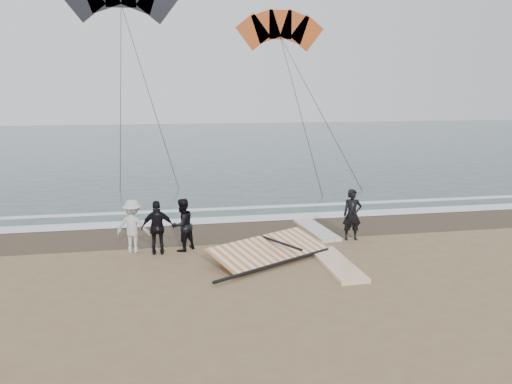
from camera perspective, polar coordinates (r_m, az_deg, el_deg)
ground at (r=12.74m, az=5.97°, el=-9.61°), size 120.00×120.00×0.00m
sea at (r=44.75m, az=-6.12°, el=5.58°), size 120.00×54.00×0.02m
wet_sand at (r=16.88m, az=1.63°, el=-4.21°), size 120.00×2.80×0.01m
foam_near at (r=18.20m, az=0.70°, el=-2.98°), size 120.00×0.90×0.01m
foam_far at (r=19.82m, az=-0.26°, el=-1.77°), size 120.00×0.45×0.01m
man_main at (r=15.77m, az=10.94°, el=-2.56°), size 0.62×0.45×1.61m
board_white at (r=13.57m, az=9.21°, el=-8.12°), size 0.79×2.69×0.11m
board_cream at (r=16.69m, az=6.88°, el=-4.31°), size 0.92×2.61×0.11m
trio_cluster at (r=14.59m, az=-11.43°, el=-3.84°), size 2.44×1.00×1.56m
sail_rig at (r=14.02m, az=1.17°, el=-6.72°), size 3.64×3.19×0.49m
kite_red at (r=37.33m, az=2.81°, el=17.71°), size 7.11×8.05×18.01m
kite_dark at (r=33.81m, az=-15.18°, el=20.33°), size 8.00×5.23×14.22m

